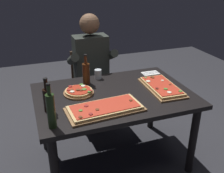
% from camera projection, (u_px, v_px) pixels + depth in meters
% --- Properties ---
extents(ground_plane, '(6.40, 6.40, 0.00)m').
position_uv_depth(ground_plane, '(114.00, 158.00, 2.66)').
color(ground_plane, '#2D2D33').
extents(dining_table, '(1.40, 0.96, 0.74)m').
position_uv_depth(dining_table, '(114.00, 103.00, 2.39)').
color(dining_table, black).
rests_on(dining_table, ground_plane).
extents(pizza_rectangular_front, '(0.63, 0.33, 0.05)m').
position_uv_depth(pizza_rectangular_front, '(105.00, 108.00, 2.06)').
color(pizza_rectangular_front, olive).
rests_on(pizza_rectangular_front, dining_table).
extents(pizza_rectangular_left, '(0.29, 0.53, 0.05)m').
position_uv_depth(pizza_rectangular_left, '(162.00, 87.00, 2.43)').
color(pizza_rectangular_left, olive).
rests_on(pizza_rectangular_left, dining_table).
extents(pizza_round_far, '(0.27, 0.27, 0.05)m').
position_uv_depth(pizza_round_far, '(79.00, 92.00, 2.34)').
color(pizza_round_far, brown).
rests_on(pizza_round_far, dining_table).
extents(wine_bottle_dark, '(0.07, 0.07, 0.28)m').
position_uv_depth(wine_bottle_dark, '(47.00, 99.00, 2.03)').
color(wine_bottle_dark, black).
rests_on(wine_bottle_dark, dining_table).
extents(oil_bottle_amber, '(0.07, 0.07, 0.30)m').
position_uv_depth(oil_bottle_amber, '(86.00, 73.00, 2.51)').
color(oil_bottle_amber, '#47230F').
rests_on(oil_bottle_amber, dining_table).
extents(vinegar_bottle_green, '(0.06, 0.06, 0.34)m').
position_uv_depth(vinegar_bottle_green, '(51.00, 110.00, 1.80)').
color(vinegar_bottle_green, '#233819').
rests_on(vinegar_bottle_green, dining_table).
extents(tumbler_near_camera, '(0.07, 0.07, 0.10)m').
position_uv_depth(tumbler_near_camera, '(98.00, 75.00, 2.65)').
color(tumbler_near_camera, silver).
rests_on(tumbler_near_camera, dining_table).
extents(napkin_cutlery_set, '(0.18, 0.11, 0.01)m').
position_uv_depth(napkin_cutlery_set, '(151.00, 73.00, 2.78)').
color(napkin_cutlery_set, white).
rests_on(napkin_cutlery_set, dining_table).
extents(diner_chair, '(0.44, 0.44, 0.87)m').
position_uv_depth(diner_chair, '(90.00, 83.00, 3.19)').
color(diner_chair, '#3D2B1E').
rests_on(diner_chair, ground_plane).
extents(seated_diner, '(0.53, 0.41, 1.33)m').
position_uv_depth(seated_diner, '(92.00, 67.00, 2.98)').
color(seated_diner, '#23232D').
rests_on(seated_diner, ground_plane).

